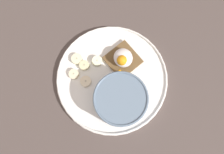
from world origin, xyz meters
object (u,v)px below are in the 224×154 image
at_px(banana_slice_front, 84,65).
at_px(banana_slice_back, 77,59).
at_px(oatmeal_bowl, 120,100).
at_px(banana_slice_inner, 86,81).
at_px(banana_slice_left, 74,74).
at_px(toast_slice, 123,60).
at_px(poached_egg, 123,58).
at_px(banana_slice_right, 97,61).

relative_size(banana_slice_front, banana_slice_back, 0.82).
xyz_separation_m(oatmeal_bowl, banana_slice_inner, (0.09, 0.06, -0.03)).
height_order(banana_slice_left, banana_slice_back, same).
xyz_separation_m(banana_slice_front, banana_slice_inner, (-0.04, 0.02, -0.00)).
xyz_separation_m(toast_slice, banana_slice_inner, (-0.01, 0.12, -0.00)).
xyz_separation_m(oatmeal_bowl, banana_slice_back, (0.16, 0.05, -0.03)).
distance_m(poached_egg, banana_slice_front, 0.11).
distance_m(toast_slice, banana_slice_inner, 0.12).
xyz_separation_m(poached_egg, banana_slice_front, (0.04, 0.10, -0.02)).
distance_m(banana_slice_front, banana_slice_right, 0.04).
bearing_deg(banana_slice_left, poached_egg, -100.78).
bearing_deg(banana_slice_front, banana_slice_right, -97.31).
bearing_deg(banana_slice_right, banana_slice_front, 82.69).
relative_size(poached_egg, banana_slice_right, 2.12).
distance_m(poached_egg, banana_slice_back, 0.13).
bearing_deg(oatmeal_bowl, banana_slice_front, 17.96).
distance_m(oatmeal_bowl, toast_slice, 0.12).
height_order(banana_slice_front, banana_slice_right, same).
bearing_deg(banana_slice_back, banana_slice_inner, 175.86).
xyz_separation_m(banana_slice_front, banana_slice_back, (0.03, 0.01, -0.00)).
xyz_separation_m(oatmeal_bowl, banana_slice_left, (0.12, 0.08, -0.03)).
relative_size(banana_slice_left, banana_slice_inner, 0.92).
relative_size(banana_slice_front, banana_slice_left, 0.86).
xyz_separation_m(poached_egg, banana_slice_left, (0.03, 0.14, -0.02)).
relative_size(oatmeal_bowl, banana_slice_back, 3.39).
bearing_deg(banana_slice_right, banana_slice_left, 93.47).
bearing_deg(oatmeal_bowl, banana_slice_inner, 33.13).
distance_m(banana_slice_right, banana_slice_inner, 0.06).
height_order(banana_slice_left, banana_slice_inner, same).
relative_size(banana_slice_left, banana_slice_right, 1.17).
distance_m(banana_slice_front, banana_slice_left, 0.04).
bearing_deg(banana_slice_back, banana_slice_left, 144.10).
xyz_separation_m(banana_slice_left, banana_slice_right, (0.00, -0.07, 0.00)).
bearing_deg(toast_slice, banana_slice_inner, 94.51).
distance_m(oatmeal_bowl, banana_slice_left, 0.15).
bearing_deg(banana_slice_front, banana_slice_left, 103.99).
relative_size(oatmeal_bowl, banana_slice_front, 4.15).
distance_m(banana_slice_back, banana_slice_right, 0.06).
relative_size(toast_slice, banana_slice_right, 2.96).
distance_m(poached_egg, banana_slice_left, 0.14).
bearing_deg(poached_egg, banana_slice_front, 70.70).
bearing_deg(banana_slice_inner, banana_slice_left, 31.51).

